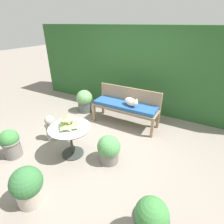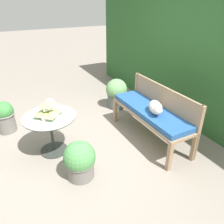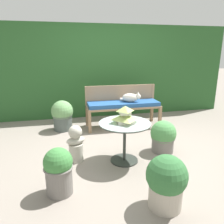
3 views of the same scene
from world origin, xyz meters
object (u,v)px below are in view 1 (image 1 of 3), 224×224
object	(u,v)px
pagoda_birdhouse	(69,122)
cat	(131,102)
garden_bench	(125,107)
potted_plant_bench_left	(11,143)
potted_plant_table_near	(109,149)
garden_bust	(51,128)
potted_plant_bench_right	(150,222)
potted_plant_hedge_corner	(27,186)
potted_plant_patio_mid	(85,101)
patio_table	(70,133)

from	to	relation	value
pagoda_birdhouse	cat	bearing A→B (deg)	69.37
garden_bench	potted_plant_bench_left	distance (m)	2.51
cat	potted_plant_table_near	distance (m)	1.37
pagoda_birdhouse	garden_bust	distance (m)	0.85
garden_bench	potted_plant_bench_right	world-z (taller)	potted_plant_bench_right
pagoda_birdhouse	potted_plant_hedge_corner	distance (m)	1.16
pagoda_birdhouse	garden_bust	xyz separation A→B (m)	(-0.71, 0.17, -0.44)
cat	potted_plant_patio_mid	distance (m)	1.50
potted_plant_bench_right	pagoda_birdhouse	bearing A→B (deg)	157.49
potted_plant_bench_left	cat	bearing A→B (deg)	53.85
patio_table	garden_bust	world-z (taller)	patio_table
garden_bench	potted_plant_table_near	xyz separation A→B (m)	(0.31, -1.34, -0.22)
garden_bust	potted_plant_table_near	xyz separation A→B (m)	(1.42, 0.01, -0.02)
potted_plant_hedge_corner	potted_plant_patio_mid	size ratio (longest dim) A/B	0.94
garden_bench	garden_bust	size ratio (longest dim) A/B	2.80
pagoda_birdhouse	potted_plant_bench_right	size ratio (longest dim) A/B	0.51
potted_plant_bench_left	potted_plant_table_near	xyz separation A→B (m)	(1.67, 0.76, -0.04)
cat	potted_plant_bench_left	size ratio (longest dim) A/B	0.71
potted_plant_bench_right	potted_plant_patio_mid	size ratio (longest dim) A/B	1.01
patio_table	potted_plant_bench_left	bearing A→B (deg)	-148.46
pagoda_birdhouse	patio_table	bearing A→B (deg)	-75.96
garden_bench	cat	distance (m)	0.24
cat	garden_bust	world-z (taller)	cat
garden_bust	potted_plant_patio_mid	distance (m)	1.46
potted_plant_hedge_corner	potted_plant_patio_mid	world-z (taller)	potted_plant_patio_mid
cat	patio_table	world-z (taller)	cat
cat	potted_plant_bench_right	size ratio (longest dim) A/B	0.63
patio_table	potted_plant_hedge_corner	size ratio (longest dim) A/B	1.28
patio_table	potted_plant_table_near	size ratio (longest dim) A/B	1.43
garden_bust	potted_plant_hedge_corner	world-z (taller)	potted_plant_hedge_corner
potted_plant_bench_right	potted_plant_patio_mid	xyz separation A→B (m)	(-2.67, 2.35, 0.01)
cat	garden_bust	distance (m)	1.87
garden_bust	potted_plant_hedge_corner	size ratio (longest dim) A/B	0.95
cat	potted_plant_patio_mid	xyz separation A→B (m)	(-1.46, 0.12, -0.33)
potted_plant_bench_right	potted_plant_hedge_corner	size ratio (longest dim) A/B	1.07
potted_plant_bench_right	potted_plant_table_near	size ratio (longest dim) A/B	1.20
potted_plant_bench_right	potted_plant_hedge_corner	world-z (taller)	potted_plant_bench_right
patio_table	potted_plant_table_near	bearing A→B (deg)	14.12
pagoda_birdhouse	potted_plant_patio_mid	bearing A→B (deg)	119.15
patio_table	potted_plant_patio_mid	world-z (taller)	potted_plant_patio_mid
garden_bust	potted_plant_hedge_corner	distance (m)	1.51
garden_bust	cat	bearing A→B (deg)	25.34
potted_plant_hedge_corner	patio_table	bearing A→B (deg)	97.88
garden_bench	potted_plant_bench_left	world-z (taller)	potted_plant_bench_left
potted_plant_hedge_corner	potted_plant_bench_left	size ratio (longest dim) A/B	1.05
potted_plant_patio_mid	potted_plant_table_near	size ratio (longest dim) A/B	1.19
garden_bench	patio_table	size ratio (longest dim) A/B	2.09
patio_table	potted_plant_hedge_corner	world-z (taller)	patio_table
potted_plant_bench_right	cat	bearing A→B (deg)	118.67
garden_bench	garden_bust	world-z (taller)	garden_bust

